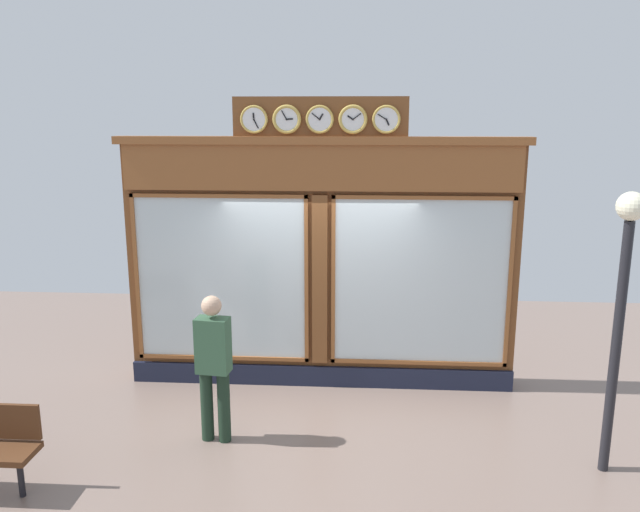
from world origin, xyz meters
name	(u,v)px	position (x,y,z in m)	size (l,w,h in m)	color
ground_plane	(300,512)	(0.00, 2.80, 0.00)	(14.00, 14.00, 0.00)	#7A665B
shop_facade	(321,262)	(0.00, -0.12, 1.69)	(5.23, 0.42, 3.81)	brown
pedestrian	(214,362)	(1.07, 1.54, 0.93)	(0.38, 0.26, 1.69)	#1C2F21
street_lamp	(623,287)	(-3.06, 1.88, 1.96)	(0.28, 0.28, 2.88)	black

